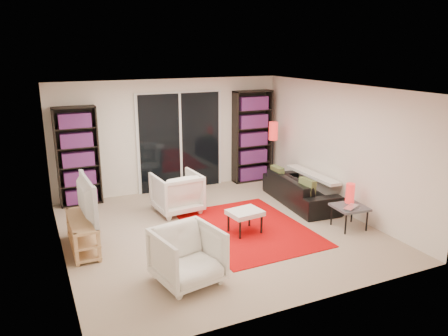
{
  "coord_description": "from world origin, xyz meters",
  "views": [
    {
      "loc": [
        -2.81,
        -6.35,
        3.02
      ],
      "look_at": [
        0.25,
        0.3,
        1.0
      ],
      "focal_mm": 35.0,
      "sensor_mm": 36.0,
      "label": 1
    }
  ],
  "objects_px": {
    "ottoman": "(245,214)",
    "floor_lamp": "(273,137)",
    "bookshelf_right": "(252,137)",
    "armchair_back": "(177,192)",
    "armchair_front": "(188,256)",
    "side_table": "(350,208)",
    "bookshelf_left": "(78,157)",
    "tv_stand": "(83,233)",
    "sofa": "(300,189)"
  },
  "relations": [
    {
      "from": "bookshelf_left",
      "to": "armchair_front",
      "type": "distance_m",
      "value": 3.89
    },
    {
      "from": "bookshelf_right",
      "to": "armchair_back",
      "type": "xyz_separation_m",
      "value": [
        -2.25,
        -1.2,
        -0.67
      ]
    },
    {
      "from": "tv_stand",
      "to": "armchair_front",
      "type": "height_order",
      "value": "armchair_front"
    },
    {
      "from": "bookshelf_left",
      "to": "bookshelf_right",
      "type": "relative_size",
      "value": 0.93
    },
    {
      "from": "ottoman",
      "to": "armchair_back",
      "type": "bearing_deg",
      "value": 116.57
    },
    {
      "from": "bookshelf_left",
      "to": "armchair_front",
      "type": "xyz_separation_m",
      "value": [
        0.89,
        -3.73,
        -0.6
      ]
    },
    {
      "from": "bookshelf_left",
      "to": "armchair_back",
      "type": "relative_size",
      "value": 2.32
    },
    {
      "from": "armchair_back",
      "to": "floor_lamp",
      "type": "height_order",
      "value": "floor_lamp"
    },
    {
      "from": "armchair_back",
      "to": "ottoman",
      "type": "distance_m",
      "value": 1.59
    },
    {
      "from": "ottoman",
      "to": "floor_lamp",
      "type": "distance_m",
      "value": 2.8
    },
    {
      "from": "side_table",
      "to": "bookshelf_left",
      "type": "bearing_deg",
      "value": 141.71
    },
    {
      "from": "tv_stand",
      "to": "bookshelf_right",
      "type": "bearing_deg",
      "value": 27.46
    },
    {
      "from": "armchair_back",
      "to": "tv_stand",
      "type": "bearing_deg",
      "value": 22.13
    },
    {
      "from": "tv_stand",
      "to": "side_table",
      "type": "bearing_deg",
      "value": -13.95
    },
    {
      "from": "bookshelf_right",
      "to": "sofa",
      "type": "bearing_deg",
      "value": -85.27
    },
    {
      "from": "sofa",
      "to": "side_table",
      "type": "height_order",
      "value": "sofa"
    },
    {
      "from": "floor_lamp",
      "to": "armchair_front",
      "type": "bearing_deg",
      "value": -135.13
    },
    {
      "from": "tv_stand",
      "to": "ottoman",
      "type": "xyz_separation_m",
      "value": [
        2.56,
        -0.5,
        0.08
      ]
    },
    {
      "from": "armchair_front",
      "to": "bookshelf_right",
      "type": "bearing_deg",
      "value": 40.86
    },
    {
      "from": "armchair_front",
      "to": "side_table",
      "type": "height_order",
      "value": "armchair_front"
    },
    {
      "from": "sofa",
      "to": "side_table",
      "type": "bearing_deg",
      "value": -173.23
    },
    {
      "from": "armchair_back",
      "to": "floor_lamp",
      "type": "bearing_deg",
      "value": -170.26
    },
    {
      "from": "side_table",
      "to": "tv_stand",
      "type": "bearing_deg",
      "value": 166.05
    },
    {
      "from": "bookshelf_right",
      "to": "armchair_back",
      "type": "distance_m",
      "value": 2.64
    },
    {
      "from": "ottoman",
      "to": "armchair_front",
      "type": "bearing_deg",
      "value": -142.15
    },
    {
      "from": "bookshelf_right",
      "to": "armchair_back",
      "type": "height_order",
      "value": "bookshelf_right"
    },
    {
      "from": "armchair_back",
      "to": "floor_lamp",
      "type": "distance_m",
      "value": 2.64
    },
    {
      "from": "ottoman",
      "to": "floor_lamp",
      "type": "bearing_deg",
      "value": 49.57
    },
    {
      "from": "bookshelf_left",
      "to": "side_table",
      "type": "distance_m",
      "value": 5.19
    },
    {
      "from": "bookshelf_left",
      "to": "ottoman",
      "type": "distance_m",
      "value": 3.56
    },
    {
      "from": "bookshelf_right",
      "to": "armchair_front",
      "type": "distance_m",
      "value": 4.81
    },
    {
      "from": "bookshelf_right",
      "to": "side_table",
      "type": "bearing_deg",
      "value": -86.52
    },
    {
      "from": "bookshelf_left",
      "to": "tv_stand",
      "type": "bearing_deg",
      "value": -96.51
    },
    {
      "from": "side_table",
      "to": "sofa",
      "type": "bearing_deg",
      "value": 91.89
    },
    {
      "from": "armchair_front",
      "to": "floor_lamp",
      "type": "height_order",
      "value": "floor_lamp"
    },
    {
      "from": "side_table",
      "to": "floor_lamp",
      "type": "distance_m",
      "value": 2.72
    },
    {
      "from": "armchair_back",
      "to": "side_table",
      "type": "distance_m",
      "value": 3.15
    },
    {
      "from": "floor_lamp",
      "to": "tv_stand",
      "type": "bearing_deg",
      "value": -160.21
    },
    {
      "from": "floor_lamp",
      "to": "bookshelf_right",
      "type": "bearing_deg",
      "value": 109.73
    },
    {
      "from": "sofa",
      "to": "floor_lamp",
      "type": "height_order",
      "value": "floor_lamp"
    },
    {
      "from": "armchair_back",
      "to": "side_table",
      "type": "relative_size",
      "value": 1.46
    },
    {
      "from": "armchair_back",
      "to": "armchair_front",
      "type": "bearing_deg",
      "value": 69.8
    },
    {
      "from": "bookshelf_right",
      "to": "ottoman",
      "type": "bearing_deg",
      "value": -120.32
    },
    {
      "from": "floor_lamp",
      "to": "armchair_back",
      "type": "bearing_deg",
      "value": -165.77
    },
    {
      "from": "sofa",
      "to": "tv_stand",
      "type": "bearing_deg",
      "value": 99.5
    },
    {
      "from": "bookshelf_left",
      "to": "side_table",
      "type": "relative_size",
      "value": 3.4
    },
    {
      "from": "ottoman",
      "to": "bookshelf_left",
      "type": "bearing_deg",
      "value": 131.36
    },
    {
      "from": "sofa",
      "to": "armchair_front",
      "type": "height_order",
      "value": "armchair_front"
    },
    {
      "from": "floor_lamp",
      "to": "sofa",
      "type": "bearing_deg",
      "value": -92.87
    },
    {
      "from": "bookshelf_right",
      "to": "sofa",
      "type": "xyz_separation_m",
      "value": [
        0.15,
        -1.78,
        -0.77
      ]
    }
  ]
}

